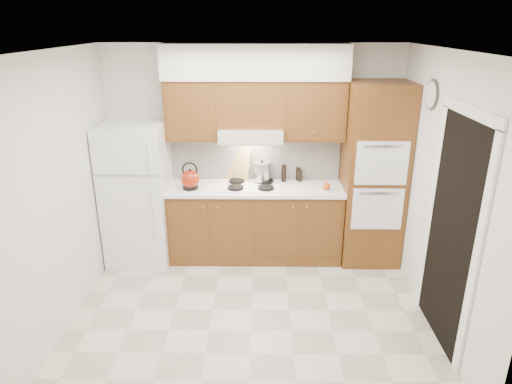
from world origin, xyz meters
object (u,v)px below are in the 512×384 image
oven_cabinet (373,175)px  kettle (190,179)px  fridge (138,194)px  stock_pot (262,171)px

oven_cabinet → kettle: bearing=-178.3°
fridge → kettle: bearing=-2.7°
fridge → oven_cabinet: bearing=0.7°
kettle → stock_pot: stock_pot is taller
oven_cabinet → kettle: oven_cabinet is taller
fridge → stock_pot: bearing=8.3°
oven_cabinet → kettle: size_ratio=9.87×
kettle → fridge: bearing=-161.4°
oven_cabinet → stock_pot: (-1.33, 0.18, -0.02)m
kettle → stock_pot: size_ratio=1.00×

